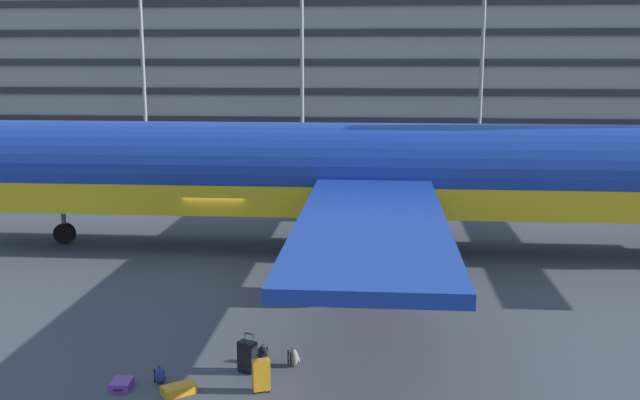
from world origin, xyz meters
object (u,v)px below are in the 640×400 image
Objects in this scene: airliner at (360,174)px; suitcase_navy at (261,375)px; backpack_upright at (160,376)px; suitcase_orange at (179,390)px; suitcase_laid_flat at (247,356)px; backpack_purple at (262,355)px; suitcase_red at (122,384)px; backpack_silver at (294,358)px.

airliner is 14.02m from suitcase_navy.
suitcase_navy reaches higher than backpack_upright.
airliner is at bearing 74.35° from suitcase_orange.
airliner reaches higher than backpack_upright.
suitcase_laid_flat is 2.08× the size of backpack_purple.
suitcase_laid_flat is (2.92, 1.22, 0.33)m from suitcase_red.
suitcase_laid_flat reaches higher than suitcase_orange.
suitcase_navy is at bearing -5.23° from backpack_upright.
backpack_silver is (0.61, 1.56, -0.21)m from suitcase_navy.
airliner is 41.61× the size of suitcase_navy.
backpack_upright is at bearing -157.50° from backpack_silver.
airliner is 14.44m from backpack_upright.
backpack_purple reaches higher than suitcase_red.
suitcase_navy is 1.23m from suitcase_laid_flat.
suitcase_laid_flat is 2.22× the size of backpack_upright.
suitcase_navy is at bearing -63.66° from suitcase_laid_flat.
backpack_purple is (-2.18, -11.86, -3.03)m from airliner.
suitcase_orange is 1.91× the size of backpack_upright.
suitcase_red is (-1.48, 0.18, -0.01)m from suitcase_orange.
suitcase_orange is at bearing -130.09° from backpack_purple.
airliner reaches higher than suitcase_navy.
backpack_purple is at bearing -100.41° from airliner.
backpack_upright reaches higher than suitcase_red.
suitcase_laid_flat is 1.95× the size of backpack_silver.
airliner reaches higher than suitcase_laid_flat.
suitcase_red is 0.64× the size of suitcase_laid_flat.
suitcase_red is (-3.46, -0.12, -0.34)m from suitcase_navy.
suitcase_navy is 2.03m from suitcase_orange.
suitcase_red is 1.26× the size of backpack_silver.
suitcase_laid_flat is at bearing 44.25° from suitcase_orange.
suitcase_orange is 3.19m from backpack_silver.
suitcase_laid_flat reaches higher than backpack_upright.
airliner is 15.07m from suitcase_red.
backpack_silver reaches higher than suitcase_orange.
suitcase_navy is 1.88× the size of backpack_purple.
suitcase_red is 1.43× the size of backpack_upright.
suitcase_orange is at bearing -6.76° from suitcase_red.
suitcase_navy is at bearing -111.18° from backpack_silver.
suitcase_navy is at bearing -98.02° from airliner.
airliner is 14.77m from suitcase_orange.
suitcase_navy reaches higher than backpack_purple.
suitcase_red is at bearing -149.78° from backpack_purple.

